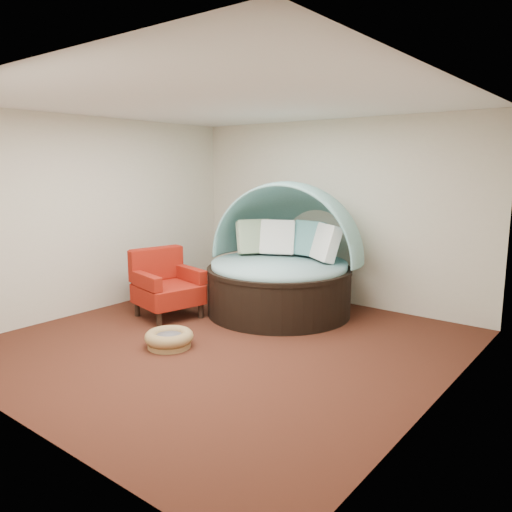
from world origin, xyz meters
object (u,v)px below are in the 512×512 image
Objects in this scene: pet_basket at (169,339)px; red_armchair at (166,286)px; side_table at (162,281)px; canopy_daybed at (283,252)px.

red_armchair is (-0.97, 0.83, 0.34)m from pet_basket.
pet_basket is 1.32m from red_armchair.
pet_basket is 2.03m from side_table.
side_table is at bearing 140.72° from pet_basket.
canopy_daybed is 2.20m from pet_basket.
pet_basket is (-0.19, -2.05, -0.77)m from canopy_daybed.
canopy_daybed is 2.53× the size of red_armchair.
red_armchair reaches higher than pet_basket.
canopy_daybed is 1.98m from side_table.
canopy_daybed is at bearing 59.57° from red_armchair.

